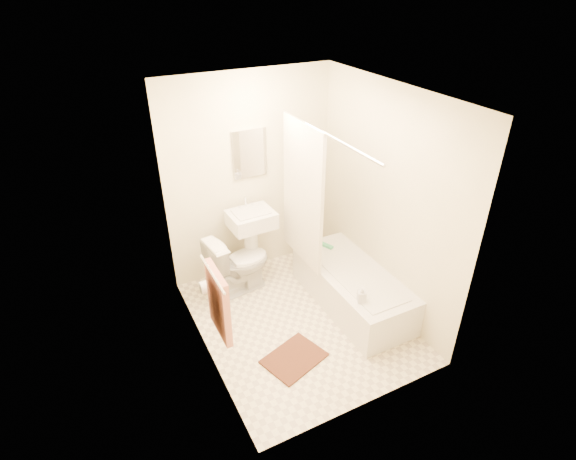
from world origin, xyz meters
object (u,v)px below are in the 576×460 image
toilet (239,264)px  bath_mat (294,358)px  sink (252,243)px  soap_bottle (362,294)px  bathtub (352,288)px

toilet → bath_mat: (0.05, -1.26, -0.35)m
sink → soap_bottle: sink is taller
bathtub → soap_bottle: soap_bottle is taller
toilet → bathtub: (1.01, -0.81, -0.14)m
bathtub → bath_mat: bearing=-154.9°
sink → bath_mat: bearing=-99.4°
bath_mat → soap_bottle: soap_bottle is taller
bath_mat → soap_bottle: (0.75, 0.00, 0.51)m
bathtub → soap_bottle: bearing=-115.6°
toilet → sink: (0.23, 0.15, 0.13)m
soap_bottle → sink: bearing=111.9°
soap_bottle → toilet: bearing=122.2°
toilet → bathtub: toilet is taller
toilet → sink: size_ratio=0.75×
toilet → bathtub: size_ratio=0.48×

